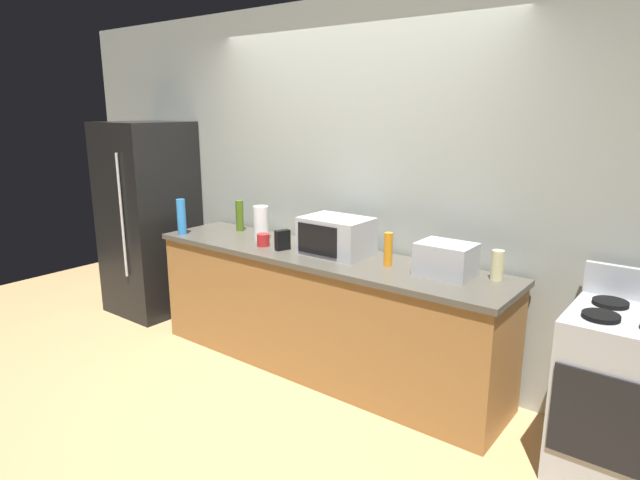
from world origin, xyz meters
TOP-DOWN VIEW (x-y plane):
  - ground_plane at (0.00, 0.00)m, footprint 8.00×8.00m
  - back_wall at (0.00, 0.81)m, footprint 6.40×0.10m
  - counter_run at (0.00, 0.40)m, footprint 2.84×0.64m
  - refrigerator at (-2.05, 0.40)m, footprint 0.72×0.73m
  - stove_range at (2.00, 0.40)m, footprint 0.60×0.61m
  - microwave at (0.11, 0.45)m, footprint 0.48×0.35m
  - toaster_oven at (0.95, 0.46)m, footprint 0.34×0.26m
  - paper_towel_roll at (-0.63, 0.45)m, footprint 0.12×0.12m
  - cordless_phone at (-0.28, 0.31)m, footprint 0.08×0.12m
  - bottle_olive_oil at (-1.00, 0.57)m, footprint 0.07×0.07m
  - bottle_dish_soap at (0.55, 0.43)m, footprint 0.06×0.06m
  - bottle_spray_cleaner at (-1.28, 0.18)m, footprint 0.07×0.07m
  - bottle_hand_soap at (1.23, 0.57)m, footprint 0.07×0.07m
  - bottle_vinegar at (-0.80, 0.61)m, footprint 0.07×0.07m
  - mug_red at (-0.48, 0.31)m, footprint 0.10×0.10m

SIDE VIEW (x-z plane):
  - ground_plane at x=0.00m, z-range 0.00..0.00m
  - counter_run at x=0.00m, z-range 0.00..0.90m
  - stove_range at x=2.00m, z-range -0.08..1.00m
  - refrigerator at x=-2.05m, z-range 0.00..1.80m
  - mug_red at x=-0.48m, z-range 0.90..0.99m
  - cordless_phone at x=-0.28m, z-range 0.90..1.05m
  - bottle_hand_soap at x=1.23m, z-range 0.90..1.09m
  - bottle_vinegar at x=-0.80m, z-range 0.90..1.09m
  - toaster_oven at x=0.95m, z-range 0.90..1.11m
  - bottle_dish_soap at x=0.55m, z-range 0.90..1.13m
  - bottle_olive_oil at x=-1.00m, z-range 0.90..1.16m
  - microwave at x=0.11m, z-range 0.90..1.17m
  - paper_towel_roll at x=-0.63m, z-range 0.90..1.17m
  - bottle_spray_cleaner at x=-1.28m, z-range 0.90..1.19m
  - back_wall at x=0.00m, z-range 0.00..2.70m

